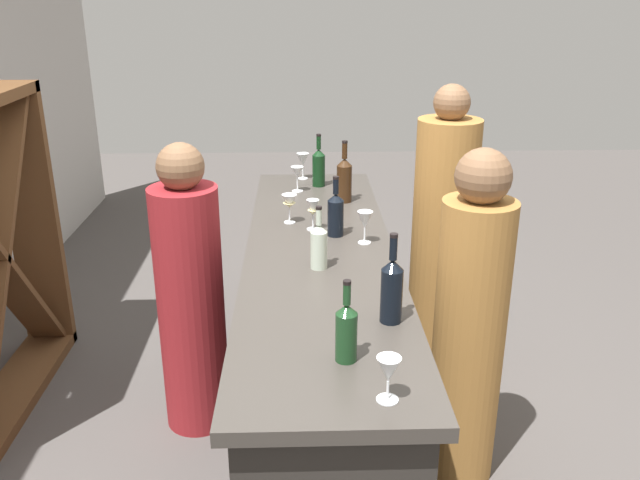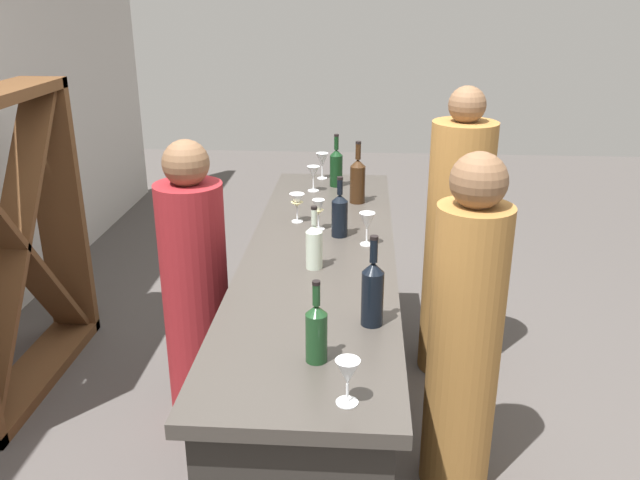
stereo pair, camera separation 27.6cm
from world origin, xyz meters
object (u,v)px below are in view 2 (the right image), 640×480
(wine_bottle_far_right_dark_green, at_px, (336,167))
(wine_glass_far_center, at_px, (313,173))
(wine_bottle_second_left_near_black, at_px, (373,291))
(person_right_guest, at_px, (196,295))
(wine_glass_far_left, at_px, (322,160))
(wine_rack, at_px, (12,247))
(wine_bottle_second_right_near_black, at_px, (340,214))
(wine_bottle_leftmost_olive_green, at_px, (316,331))
(wine_glass_near_center, at_px, (348,374))
(wine_bottle_center_clear_pale, at_px, (314,245))
(wine_bottle_rightmost_amber_brown, at_px, (358,180))
(wine_glass_near_left, at_px, (367,222))
(wine_glass_far_right, at_px, (297,202))
(wine_glass_near_right, at_px, (318,209))
(person_center_guest, at_px, (465,339))
(person_left_guest, at_px, (456,246))

(wine_bottle_far_right_dark_green, distance_m, wine_glass_far_center, 0.17)
(wine_bottle_second_left_near_black, bearing_deg, person_right_guest, 46.76)
(wine_glass_far_left, height_order, person_right_guest, person_right_guest)
(wine_rack, distance_m, wine_bottle_second_right_near_black, 1.76)
(wine_bottle_leftmost_olive_green, height_order, wine_glass_near_center, wine_bottle_leftmost_olive_green)
(wine_bottle_second_left_near_black, distance_m, wine_bottle_far_right_dark_green, 1.73)
(wine_bottle_center_clear_pale, relative_size, wine_glass_far_left, 1.70)
(wine_bottle_second_left_near_black, height_order, wine_bottle_rightmost_amber_brown, wine_bottle_rightmost_amber_brown)
(wine_bottle_far_right_dark_green, xyz_separation_m, wine_glass_near_left, (-0.95, -0.18, -0.01))
(wine_bottle_second_right_near_black, xyz_separation_m, wine_bottle_rightmost_amber_brown, (0.53, -0.08, 0.02))
(wine_bottle_far_right_dark_green, xyz_separation_m, wine_glass_far_right, (-0.66, 0.17, -0.01))
(wine_glass_near_center, bearing_deg, wine_glass_near_right, 7.24)
(wine_glass_near_left, distance_m, wine_glass_far_right, 0.46)
(wine_bottle_rightmost_amber_brown, height_order, person_right_guest, person_right_guest)
(wine_bottle_leftmost_olive_green, xyz_separation_m, wine_glass_near_right, (1.22, 0.08, 0.00))
(wine_glass_near_right, height_order, person_center_guest, person_center_guest)
(wine_bottle_leftmost_olive_green, relative_size, person_left_guest, 0.17)
(wine_glass_near_right, bearing_deg, wine_glass_far_center, 6.63)
(person_right_guest, bearing_deg, wine_glass_near_left, 17.99)
(wine_bottle_rightmost_amber_brown, distance_m, wine_bottle_far_right_dark_green, 0.34)
(wine_glass_near_right, distance_m, person_center_guest, 0.95)
(wine_bottle_second_left_near_black, relative_size, wine_glass_near_left, 2.15)
(wine_rack, height_order, wine_glass_near_center, wine_rack)
(wine_rack, relative_size, person_right_guest, 1.11)
(wine_bottle_second_right_near_black, xyz_separation_m, wine_glass_far_right, (0.19, 0.22, -0.00))
(wine_bottle_leftmost_olive_green, distance_m, wine_glass_far_center, 1.87)
(wine_bottle_center_clear_pale, xyz_separation_m, person_center_guest, (-0.10, -0.64, -0.36))
(wine_bottle_second_left_near_black, height_order, person_center_guest, person_center_guest)
(wine_glass_near_left, relative_size, person_right_guest, 0.11)
(person_center_guest, bearing_deg, wine_glass_near_left, -26.42)
(wine_rack, height_order, wine_bottle_second_right_near_black, wine_rack)
(wine_bottle_center_clear_pale, bearing_deg, wine_glass_near_right, 1.84)
(wine_bottle_center_clear_pale, xyz_separation_m, wine_bottle_rightmost_amber_brown, (0.92, -0.17, 0.03))
(wine_glass_near_center, relative_size, person_left_guest, 0.09)
(wine_glass_near_center, bearing_deg, person_left_guest, -16.72)
(wine_bottle_second_left_near_black, bearing_deg, wine_glass_near_left, 1.47)
(person_center_guest, bearing_deg, wine_bottle_far_right_dark_green, -49.29)
(wine_glass_near_left, height_order, person_right_guest, person_right_guest)
(wine_glass_near_right, relative_size, wine_glass_far_center, 1.03)
(wine_glass_far_center, bearing_deg, person_center_guest, -149.39)
(person_right_guest, bearing_deg, wine_glass_far_center, 77.50)
(wine_glass_near_right, relative_size, person_right_guest, 0.11)
(wine_bottle_leftmost_olive_green, xyz_separation_m, wine_bottle_far_right_dark_green, (1.98, 0.03, 0.01))
(wine_bottle_second_right_near_black, distance_m, person_center_guest, 0.83)
(wine_bottle_far_right_dark_green, relative_size, wine_glass_near_right, 2.05)
(wine_bottle_second_right_near_black, relative_size, person_center_guest, 0.19)
(wine_rack, height_order, wine_glass_far_center, wine_rack)
(wine_bottle_rightmost_amber_brown, relative_size, wine_glass_near_left, 2.21)
(wine_bottle_far_right_dark_green, distance_m, wine_glass_far_left, 0.18)
(wine_bottle_second_left_near_black, relative_size, wine_glass_far_left, 2.06)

